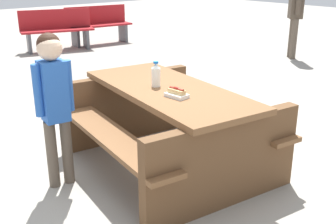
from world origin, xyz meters
TOP-DOWN VIEW (x-y plane):
  - ground_plane at (0.00, 0.00)m, footprint 30.00×30.00m
  - picnic_table at (0.00, 0.00)m, footprint 1.98×1.63m
  - soda_bottle at (-0.09, -0.06)m, footprint 0.08×0.08m
  - hotdog_tray at (0.26, -0.13)m, footprint 0.19×0.13m
  - child_in_coat at (-0.33, -0.89)m, footprint 0.20×0.31m
  - park_bench_mid at (-5.77, 2.80)m, footprint 0.56×1.53m
  - park_bench_far at (-5.68, 1.73)m, footprint 0.80×1.55m
  - bystander_adult at (-1.97, 4.88)m, footprint 0.35×0.35m

SIDE VIEW (x-z plane):
  - ground_plane at x=0.00m, z-range 0.00..0.00m
  - picnic_table at x=0.00m, z-range 0.07..0.82m
  - park_bench_mid at x=-5.77m, z-range 0.02..0.87m
  - park_bench_far at x=-5.68m, z-range 0.02..0.87m
  - hotdog_tray at x=0.26m, z-range 0.74..0.82m
  - child_in_coat at x=-0.33m, z-range 0.18..1.45m
  - soda_bottle at x=-0.09m, z-range 0.74..0.96m
  - bystander_adult at x=-1.97m, z-range 0.24..1.93m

